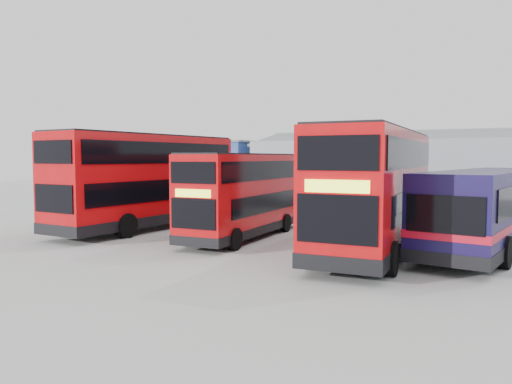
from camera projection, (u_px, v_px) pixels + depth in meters
name	position (u px, v px, depth m)	size (l,w,h in m)	color
ground_plane	(255.00, 240.00, 22.74)	(120.00, 120.00, 0.00)	#9E9E99
office_block	(199.00, 171.00, 44.74)	(12.30, 8.32, 5.12)	navy
maintenance_shed	(465.00, 173.00, 37.25)	(30.50, 12.00, 5.89)	gray
double_decker_left	(148.00, 182.00, 26.44)	(3.96, 11.98, 4.98)	red
double_decker_centre	(246.00, 196.00, 23.50)	(2.41, 9.39, 3.96)	red
double_decker_right	(376.00, 192.00, 19.84)	(2.96, 11.51, 4.85)	red
single_decker_blue	(486.00, 210.00, 20.31)	(5.03, 12.29, 3.25)	#0F0D3C
panel_van	(173.00, 190.00, 40.26)	(2.95, 5.01, 2.06)	white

